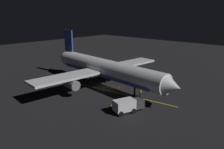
# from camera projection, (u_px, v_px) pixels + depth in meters

# --- Properties ---
(ground_plane) EXTENTS (180.00, 180.00, 0.20)m
(ground_plane) POSITION_uv_depth(u_px,v_px,m) (106.00, 88.00, 51.51)
(ground_plane) COLOR black
(apron_guide_stripe) EXTENTS (4.28, 27.10, 0.01)m
(apron_guide_stripe) POSITION_uv_depth(u_px,v_px,m) (116.00, 92.00, 48.22)
(apron_guide_stripe) COLOR gold
(apron_guide_stripe) RESTS_ON ground_plane
(airliner) EXTENTS (34.27, 39.83, 12.29)m
(airliner) POSITION_uv_depth(u_px,v_px,m) (104.00, 69.00, 50.73)
(airliner) COLOR white
(airliner) RESTS_ON ground_plane
(baggage_truck) EXTENTS (5.81, 3.73, 2.33)m
(baggage_truck) POSITION_uv_depth(u_px,v_px,m) (127.00, 105.00, 38.50)
(baggage_truck) COLOR silver
(baggage_truck) RESTS_ON ground_plane
(catering_truck) EXTENTS (2.55, 5.55, 2.46)m
(catering_truck) POSITION_uv_depth(u_px,v_px,m) (121.00, 76.00, 56.49)
(catering_truck) COLOR silver
(catering_truck) RESTS_ON ground_plane
(ground_crew_worker) EXTENTS (0.40, 0.40, 1.74)m
(ground_crew_worker) POSITION_uv_depth(u_px,v_px,m) (140.00, 92.00, 45.75)
(ground_crew_worker) COLOR black
(ground_crew_worker) RESTS_ON ground_plane
(traffic_cone_near_left) EXTENTS (0.50, 0.50, 0.55)m
(traffic_cone_near_left) POSITION_uv_depth(u_px,v_px,m) (155.00, 88.00, 50.47)
(traffic_cone_near_left) COLOR #EA590F
(traffic_cone_near_left) RESTS_ON ground_plane
(traffic_cone_near_right) EXTENTS (0.50, 0.50, 0.55)m
(traffic_cone_near_right) POSITION_uv_depth(u_px,v_px,m) (111.00, 105.00, 41.07)
(traffic_cone_near_right) COLOR #EA590F
(traffic_cone_near_right) RESTS_ON ground_plane
(traffic_cone_under_wing) EXTENTS (0.50, 0.50, 0.55)m
(traffic_cone_under_wing) POSITION_uv_depth(u_px,v_px,m) (119.00, 87.00, 50.87)
(traffic_cone_under_wing) COLOR #EA590F
(traffic_cone_under_wing) RESTS_ON ground_plane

